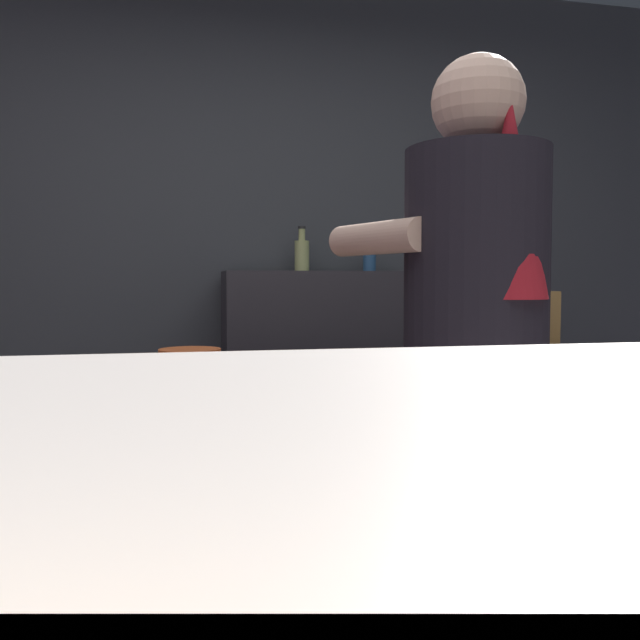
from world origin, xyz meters
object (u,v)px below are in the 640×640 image
object	(u,v)px
bartender	(476,355)
chefs_knife	(502,355)
bottle_olive_oil	(369,259)
knife_block	(539,321)
mixing_bowl	(190,357)
bottle_soy	(302,254)

from	to	relation	value
bartender	chefs_knife	bearing A→B (deg)	-54.12
bartender	bottle_olive_oil	size ratio (longest dim) A/B	9.73
knife_block	chefs_knife	xyz separation A→B (m)	(-0.15, -0.03, -0.10)
knife_block	mixing_bowl	distance (m)	1.09
knife_block	bottle_soy	bearing A→B (deg)	110.63
chefs_knife	bottle_soy	xyz separation A→B (m)	(-0.36, 1.38, 0.36)
bottle_olive_oil	bartender	bearing A→B (deg)	-98.32
mixing_bowl	bottle_soy	world-z (taller)	bottle_soy
chefs_knife	bottle_soy	world-z (taller)	bottle_soy
knife_block	bottle_soy	world-z (taller)	bottle_soy
knife_block	bartender	bearing A→B (deg)	-133.94
knife_block	chefs_knife	distance (m)	0.18
mixing_bowl	chefs_knife	bearing A→B (deg)	1.65
mixing_bowl	bottle_olive_oil	xyz separation A→B (m)	(0.92, 1.39, 0.32)
knife_block	chefs_knife	bearing A→B (deg)	-166.72
bartender	mixing_bowl	size ratio (longest dim) A/B	9.90
mixing_bowl	chefs_knife	xyz separation A→B (m)	(0.94, 0.03, -0.02)
chefs_knife	bartender	bearing A→B (deg)	-119.50
knife_block	bottle_soy	distance (m)	1.46
bartender	bottle_soy	xyz separation A→B (m)	(-0.08, 1.79, 0.31)
chefs_knife	bottle_olive_oil	bearing A→B (deg)	95.77
knife_block	bottle_olive_oil	world-z (taller)	bottle_olive_oil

